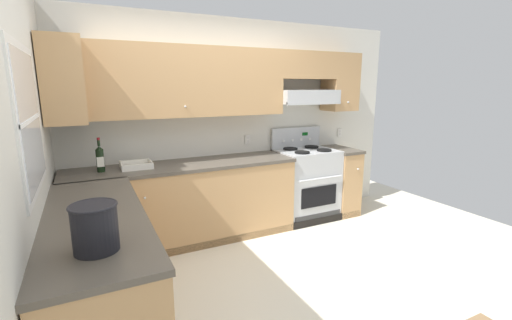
% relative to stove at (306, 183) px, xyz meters
% --- Properties ---
extents(ground_plane, '(7.04, 7.04, 0.00)m').
position_rel_stove_xyz_m(ground_plane, '(-1.34, -1.25, -0.48)').
color(ground_plane, beige).
extents(wall_back, '(4.68, 0.57, 2.55)m').
position_rel_stove_xyz_m(wall_back, '(-0.95, 0.27, 1.00)').
color(wall_back, silver).
rests_on(wall_back, ground_plane).
extents(wall_left, '(0.47, 4.00, 2.55)m').
position_rel_stove_xyz_m(wall_left, '(-2.93, -1.03, 0.87)').
color(wall_left, silver).
rests_on(wall_left, ground_plane).
extents(counter_back_run, '(3.60, 0.65, 0.91)m').
position_rel_stove_xyz_m(counter_back_run, '(-1.37, -0.01, -0.03)').
color(counter_back_run, tan).
rests_on(counter_back_run, ground_plane).
extents(counter_left_run, '(0.63, 1.91, 0.91)m').
position_rel_stove_xyz_m(counter_left_run, '(-2.58, -1.26, -0.03)').
color(counter_left_run, tan).
rests_on(counter_left_run, ground_plane).
extents(stove, '(0.76, 0.62, 1.20)m').
position_rel_stove_xyz_m(stove, '(0.00, 0.00, 0.00)').
color(stove, '#B7BABC').
rests_on(stove, ground_plane).
extents(wine_bottle, '(0.08, 0.08, 0.35)m').
position_rel_stove_xyz_m(wine_bottle, '(-2.48, 0.01, 0.57)').
color(wine_bottle, black).
rests_on(wine_bottle, counter_back_run).
extents(bowl, '(0.31, 0.27, 0.06)m').
position_rel_stove_xyz_m(bowl, '(-2.14, 0.03, 0.45)').
color(bowl, white).
rests_on(bowl, counter_back_run).
extents(bucket, '(0.24, 0.24, 0.25)m').
position_rel_stove_xyz_m(bucket, '(-2.59, -1.84, 0.56)').
color(bucket, black).
rests_on(bucket, counter_left_run).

